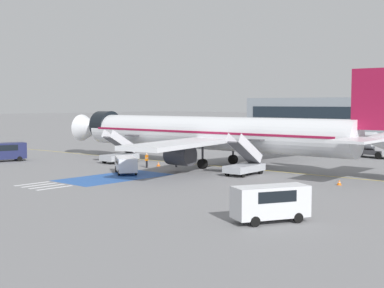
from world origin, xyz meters
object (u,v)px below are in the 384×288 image
boarding_stairs_aft (245,165)px  service_van_0 (271,201)px  ground_crew_1 (147,159)px  boarding_stairs_forward (120,154)px  service_van_2 (5,150)px  traffic_cone_0 (339,182)px  airliner (211,134)px  service_van_1 (126,164)px  ground_crew_0 (176,159)px  fuel_tanker (361,144)px  traffic_cone_1 (158,164)px

boarding_stairs_aft → service_van_0: 21.90m
ground_crew_1 → service_van_0: bearing=-139.6°
boarding_stairs_forward → service_van_2: 14.77m
boarding_stairs_forward → traffic_cone_0: boarding_stairs_forward is taller
airliner → service_van_1: size_ratio=9.87×
boarding_stairs_aft → service_van_1: 12.38m
boarding_stairs_forward → service_van_1: size_ratio=1.12×
ground_crew_1 → airliner: bearing=-53.3°
airliner → ground_crew_1: 8.21m
airliner → ground_crew_0: bearing=149.3°
fuel_tanker → airliner: bearing=-13.1°
airliner → service_van_0: size_ratio=9.33×
fuel_tanker → service_van_2: (-30.94, -35.82, -0.38)m
boarding_stairs_aft → ground_crew_1: boarding_stairs_aft is taller
fuel_tanker → ground_crew_0: (-10.62, -25.76, -0.84)m
fuel_tanker → ground_crew_1: (-12.72, -28.44, -0.82)m
boarding_stairs_forward → service_van_2: bearing=-146.7°
ground_crew_0 → ground_crew_1: size_ratio=0.98×
service_van_0 → ground_crew_1: service_van_0 is taller
airliner → fuel_tanker: (8.63, 21.92, -2.03)m
boarding_stairs_forward → traffic_cone_1: size_ratio=10.48×
service_van_1 → traffic_cone_0: service_van_1 is taller
airliner → service_van_1: airliner is taller
service_van_1 → ground_crew_1: 5.44m
service_van_1 → ground_crew_1: service_van_1 is taller
boarding_stairs_aft → service_van_0: size_ratio=1.06×
traffic_cone_1 → traffic_cone_0: bearing=1.8°
fuel_tanker → ground_crew_1: size_ratio=5.78×
boarding_stairs_aft → service_van_1: size_ratio=1.12×
fuel_tanker → traffic_cone_0: size_ratio=19.35×
ground_crew_0 → traffic_cone_1: ground_crew_0 is taller
airliner → fuel_tanker: 23.65m
airliner → traffic_cone_0: 19.10m
airliner → ground_crew_0: 5.19m
boarding_stairs_forward → traffic_cone_1: (6.34, 0.48, -0.76)m
service_van_0 → service_van_1: 25.76m
ground_crew_0 → boarding_stairs_forward: bearing=21.5°
airliner → fuel_tanker: size_ratio=4.92×
ground_crew_1 → traffic_cone_0: (22.45, 2.59, -0.70)m
service_van_2 → ground_crew_1: 19.66m
service_van_1 → traffic_cone_1: bearing=-128.1°
ground_crew_0 → service_van_2: bearing=39.4°
fuel_tanker → service_van_1: bearing=-9.1°
ground_crew_0 → traffic_cone_0: (20.34, -0.09, -0.68)m
fuel_tanker → ground_crew_0: size_ratio=5.91×
service_van_1 → ground_crew_0: service_van_1 is taller
service_van_2 → ground_crew_0: service_van_2 is taller
service_van_0 → service_van_2: bearing=-160.9°
boarding_stairs_aft → service_van_1: boarding_stairs_aft is taller
boarding_stairs_forward → airliner: bearing=22.8°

